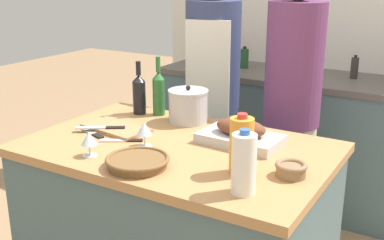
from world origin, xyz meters
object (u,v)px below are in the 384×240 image
Objects in this scene: knife_paring at (123,141)px; condiment_bottle_tall at (354,68)px; knife_bread at (93,133)px; cutting_board at (116,128)px; condiment_bottle_short at (244,58)px; person_cook_aproned at (212,90)px; wicker_basket at (137,161)px; juice_jug at (241,146)px; wine_glass_left at (144,130)px; knife_chef at (102,128)px; person_cook_guest at (292,102)px; stand_mixer at (209,47)px; mixing_bowl at (291,169)px; roasting_pan at (240,134)px; wine_bottle_dark at (159,92)px; wine_bottle_green at (139,93)px; stock_pot at (188,106)px; milk_jug at (244,164)px; wine_glass_right at (89,139)px.

knife_paring is 1.15× the size of condiment_bottle_tall.
condiment_bottle_tall is (0.81, 1.64, 0.11)m from knife_bread.
condiment_bottle_short is (-0.02, 1.49, 0.11)m from cutting_board.
knife_bread is at bearing -115.58° from person_cook_aproned.
wicker_basket is 0.41m from juice_jug.
condiment_bottle_tall is at bearing 63.67° from knife_bread.
knife_paring is (-0.12, 0.00, -0.07)m from wine_glass_left.
knife_chef is 1.04m from person_cook_guest.
knife_chef is at bearing -80.74° from stand_mixer.
cutting_board is 2.93× the size of mixing_bowl.
juice_jug is at bearing -65.56° from condiment_bottle_short.
roasting_pan is 0.60m from wine_bottle_dark.
wicker_basket is 0.24m from wine_glass_left.
knife_chef is at bearing -84.89° from wine_bottle_green.
person_cook_aproned is (-0.51, 0.68, -0.01)m from roasting_pan.
wine_bottle_dark is 0.93× the size of stand_mixer.
juice_jug is (0.50, -0.45, 0.03)m from stock_pot.
person_cook_aproned is 0.99× the size of person_cook_guest.
juice_jug is 1.17m from person_cook_aproned.
wine_bottle_green is 0.85× the size of stand_mixer.
milk_jug reaches higher than mixing_bowl.
wicker_basket is 1.18× the size of knife_chef.
knife_bread is at bearing 178.47° from knife_paring.
juice_jug is 0.62m from knife_paring.
stand_mixer is at bearing 102.95° from wine_glass_right.
roasting_pan is 2.04× the size of knife_paring.
roasting_pan is 0.42m from wine_glass_left.
condiment_bottle_short is at bearing 114.44° from juice_jug.
knife_bread is at bearing -87.80° from wine_bottle_green.
stand_mixer is at bearing 103.50° from person_cook_aproned.
condiment_bottle_tall reaches higher than stock_pot.
wine_bottle_dark reaches higher than milk_jug.
knife_chef is 0.88m from person_cook_aproned.
wine_bottle_green is at bearing 107.62° from wine_glass_right.
juice_jug is 1.35× the size of knife_bread.
knife_chef is 1.19× the size of knife_paring.
juice_jug is (-0.17, -0.07, 0.08)m from mixing_bowl.
wine_bottle_green is 1.50m from condiment_bottle_tall.
wicker_basket reaches higher than cutting_board.
juice_jug is 0.14× the size of person_cook_aproned.
condiment_bottle_short reaches higher than wine_glass_left.
wine_glass_right is 0.06× the size of person_cook_aproned.
wine_glass_left is at bearing 160.55° from milk_jug.
condiment_bottle_tall is 0.10× the size of person_cook_guest.
cutting_board is 1.06× the size of stand_mixer.
condiment_bottle_short is (0.05, 1.21, 0.01)m from wine_bottle_green.
person_cook_aproned is at bearing 122.93° from milk_jug.
stand_mixer is at bearing 146.46° from person_cook_guest.
juice_jug reaches higher than wicker_basket.
person_cook_aproned is at bearing 100.14° from wine_glass_left.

